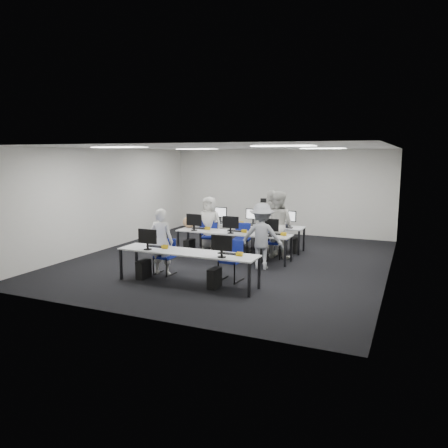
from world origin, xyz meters
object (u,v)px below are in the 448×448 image
at_px(chair_2, 209,243).
at_px(photographer, 262,236).
at_px(chair_6, 244,242).
at_px(chair_7, 277,246).
at_px(student_3, 271,223).
at_px(desk_mid, 233,234).
at_px(student_0, 162,242).
at_px(desk_front, 187,254).
at_px(student_2, 209,223).
at_px(chair_5, 209,239).
at_px(chair_3, 242,245).
at_px(chair_0, 165,263).
at_px(chair_1, 231,268).
at_px(chair_4, 274,248).
at_px(student_1, 278,225).

relative_size(chair_2, photographer, 0.51).
bearing_deg(chair_6, chair_7, -15.59).
relative_size(chair_7, student_3, 0.47).
bearing_deg(desk_mid, student_0, -113.79).
distance_m(chair_7, student_0, 3.55).
bearing_deg(chair_2, desk_front, -82.78).
relative_size(desk_mid, student_2, 2.02).
distance_m(chair_2, student_3, 1.91).
xyz_separation_m(desk_front, photographer, (1.07, 1.88, 0.14)).
xyz_separation_m(chair_5, student_0, (0.20, -3.03, 0.49)).
distance_m(chair_3, chair_7, 1.00).
height_order(chair_3, chair_6, chair_6).
bearing_deg(desk_front, student_0, 153.60).
bearing_deg(chair_3, chair_6, 94.81).
relative_size(chair_2, chair_7, 0.96).
distance_m(chair_0, chair_6, 3.11).
distance_m(desk_mid, photographer, 1.29).
relative_size(chair_3, chair_5, 0.94).
bearing_deg(desk_mid, chair_1, -68.63).
relative_size(chair_2, student_3, 0.45).
relative_size(desk_mid, chair_4, 3.84).
bearing_deg(chair_7, chair_5, 179.71).
relative_size(chair_5, student_2, 0.59).
height_order(desk_front, student_3, student_3).
height_order(desk_front, chair_7, chair_7).
distance_m(desk_front, chair_3, 3.13).
distance_m(chair_7, student_2, 2.18).
relative_size(student_0, student_3, 0.86).
distance_m(chair_5, chair_6, 1.11).
relative_size(chair_6, student_2, 0.56).
distance_m(desk_front, chair_2, 3.30).
xyz_separation_m(chair_1, student_0, (-1.71, -0.16, 0.50)).
height_order(chair_1, student_2, student_2).
bearing_deg(chair_7, desk_front, -103.98).
xyz_separation_m(chair_0, chair_2, (-0.09, 2.63, -0.00)).
bearing_deg(chair_5, chair_7, -8.62).
bearing_deg(chair_4, student_0, -135.38).
height_order(chair_2, chair_4, same).
xyz_separation_m(desk_front, chair_4, (1.00, 3.13, -0.42)).
relative_size(chair_0, chair_7, 0.96).
bearing_deg(student_3, chair_3, -145.34).
bearing_deg(chair_3, student_1, -2.36).
distance_m(desk_mid, chair_1, 2.15).
xyz_separation_m(desk_front, chair_0, (-0.88, 0.50, -0.42)).
distance_m(chair_2, student_1, 2.14).
distance_m(desk_front, chair_7, 3.55).
distance_m(chair_2, chair_6, 1.01).
bearing_deg(student_0, chair_7, -130.48).
bearing_deg(student_1, desk_front, 80.30).
bearing_deg(chair_1, desk_mid, 115.74).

